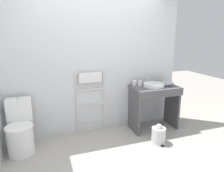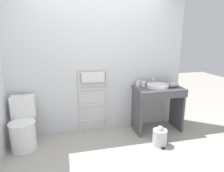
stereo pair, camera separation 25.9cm
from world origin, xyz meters
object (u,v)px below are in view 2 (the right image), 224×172
(sink_basin, at_px, (158,86))
(towel_radiator, at_px, (93,88))
(toilet, at_px, (23,128))
(trash_bin, at_px, (160,137))
(cup_near_wall, at_px, (138,83))
(cup_near_edge, at_px, (143,84))
(hair_dryer, at_px, (173,85))

(sink_basin, bearing_deg, towel_radiator, 167.72)
(toilet, distance_m, trash_bin, 2.18)
(sink_basin, relative_size, trash_bin, 1.14)
(towel_radiator, distance_m, cup_near_wall, 0.83)
(sink_basin, xyz_separation_m, cup_near_edge, (-0.23, 0.12, 0.02))
(towel_radiator, relative_size, hair_dryer, 5.71)
(toilet, distance_m, sink_basin, 2.36)
(sink_basin, height_order, cup_near_edge, cup_near_edge)
(toilet, bearing_deg, towel_radiator, 14.16)
(towel_radiator, xyz_separation_m, hair_dryer, (1.41, -0.28, 0.03))
(toilet, height_order, hair_dryer, hair_dryer)
(cup_near_edge, distance_m, trash_bin, 0.98)
(cup_near_wall, bearing_deg, hair_dryer, -19.76)
(sink_basin, xyz_separation_m, cup_near_wall, (-0.31, 0.17, 0.02))
(cup_near_wall, bearing_deg, trash_bin, -80.09)
(toilet, relative_size, cup_near_edge, 7.87)
(toilet, relative_size, sink_basin, 2.09)
(cup_near_wall, xyz_separation_m, hair_dryer, (0.59, -0.21, -0.01))
(hair_dryer, xyz_separation_m, trash_bin, (-0.47, -0.49, -0.72))
(toilet, xyz_separation_m, trash_bin, (2.11, -0.48, -0.19))
(hair_dryer, bearing_deg, towel_radiator, 168.64)
(cup_near_wall, bearing_deg, towel_radiator, 174.99)
(sink_basin, height_order, hair_dryer, hair_dryer)
(toilet, bearing_deg, sink_basin, 1.21)
(towel_radiator, bearing_deg, toilet, -165.84)
(hair_dryer, bearing_deg, toilet, -179.77)
(toilet, distance_m, towel_radiator, 1.30)
(cup_near_wall, bearing_deg, cup_near_edge, -34.73)
(cup_near_wall, bearing_deg, toilet, -173.63)
(trash_bin, bearing_deg, cup_near_wall, 99.91)
(towel_radiator, height_order, trash_bin, towel_radiator)
(sink_basin, bearing_deg, cup_near_edge, 152.40)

